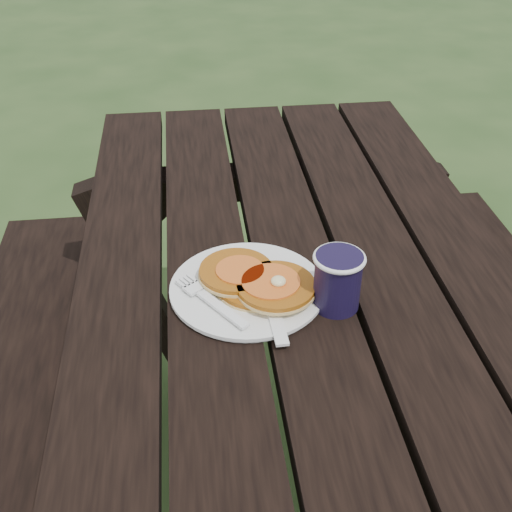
{
  "coord_description": "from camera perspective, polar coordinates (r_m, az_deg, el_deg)",
  "views": [
    {
      "loc": [
        -0.17,
        -0.68,
        1.4
      ],
      "look_at": [
        -0.07,
        0.16,
        0.8
      ],
      "focal_mm": 45.0,
      "sensor_mm": 36.0,
      "label": 1
    }
  ],
  "objects": [
    {
      "name": "plate",
      "position": [
        1.04,
        -0.77,
        -2.96
      ],
      "size": [
        0.31,
        0.31,
        0.01
      ],
      "primitive_type": "cylinder",
      "rotation": [
        0.0,
        0.0,
        0.34
      ],
      "color": "white",
      "rests_on": "picnic_table"
    },
    {
      "name": "knife",
      "position": [
        1.0,
        1.44,
        -4.44
      ],
      "size": [
        0.03,
        0.18,
        0.0
      ],
      "primitive_type": "cube",
      "rotation": [
        0.0,
        0.0,
        0.03
      ],
      "color": "white",
      "rests_on": "plate"
    },
    {
      "name": "fork",
      "position": [
        0.98,
        -2.99,
        -4.74
      ],
      "size": [
        0.12,
        0.15,
        0.01
      ],
      "primitive_type": null,
      "rotation": [
        0.0,
        0.0,
        0.61
      ],
      "color": "white",
      "rests_on": "plate"
    },
    {
      "name": "picnic_table",
      "position": [
        1.25,
        4.58,
        -20.62
      ],
      "size": [
        1.36,
        1.8,
        0.75
      ],
      "color": "black",
      "rests_on": "ground"
    },
    {
      "name": "coffee_cup",
      "position": [
        0.99,
        7.28,
        -1.92
      ],
      "size": [
        0.08,
        0.08,
        0.1
      ],
      "rotation": [
        0.0,
        0.0,
        -0.41
      ],
      "color": "black",
      "rests_on": "picnic_table"
    },
    {
      "name": "pancake_stack",
      "position": [
        1.03,
        0.08,
        -2.25
      ],
      "size": [
        0.18,
        0.17,
        0.04
      ],
      "rotation": [
        0.0,
        0.0,
        -0.39
      ],
      "color": "#A95C13",
      "rests_on": "plate"
    }
  ]
}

